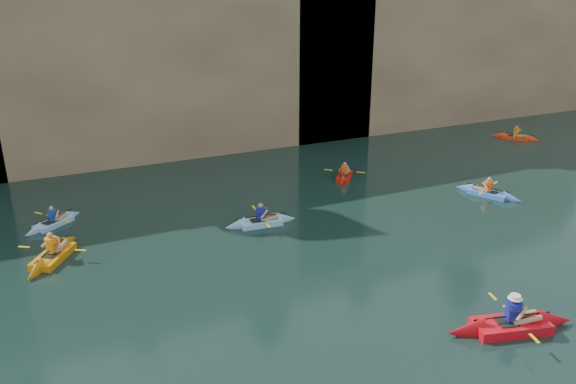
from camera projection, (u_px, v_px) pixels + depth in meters
name	position (u px, v px, depth m)	size (l,w,h in m)	color
cliff	(113.00, 37.00, 35.69)	(70.00, 16.00, 12.00)	tan
cliff_slab_center	(174.00, 53.00, 30.30)	(24.00, 2.40, 11.40)	#9C835E
cliff_slab_east	(462.00, 50.00, 38.47)	(26.00, 2.40, 9.84)	#9C835E
sea_cave_center	(67.00, 142.00, 28.82)	(3.50, 1.00, 3.20)	black
sea_cave_east	(310.00, 106.00, 34.12)	(5.00, 1.00, 4.50)	black
main_kayaker	(511.00, 325.00, 15.90)	(3.91, 2.50, 1.42)	red
kayaker_orange	(53.00, 255.00, 20.01)	(2.47, 3.32, 1.30)	orange
kayaker_ltblue_near	(261.00, 222.00, 22.84)	(3.06, 2.34, 1.19)	#90D2F2
kayaker_red_far	(344.00, 176.00, 28.34)	(2.24, 2.61, 1.03)	red
kayaker_ltblue_mid	(53.00, 222.00, 22.82)	(2.60, 2.16, 1.05)	#98C6FF
kayaker_blue_east	(488.00, 193.00, 26.00)	(2.03, 3.12, 1.11)	#457CED
kayaker_extra_east	(515.00, 137.00, 35.40)	(2.20, 2.65, 1.07)	#F1390E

